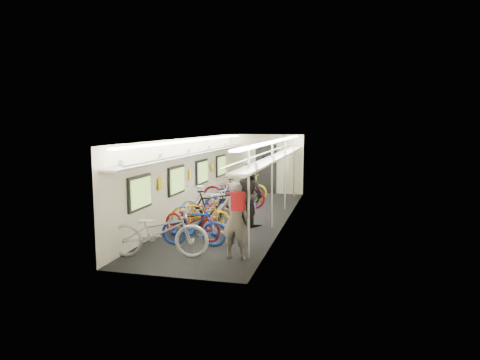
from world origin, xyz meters
The scene contains 15 objects.
train_car_shell centered at (-0.36, 0.71, 1.66)m, with size 10.00×10.00×10.00m.
bicycle_0 centered at (-0.67, -3.94, 0.56)m, with size 0.74×2.14×1.12m, color silver.
bicycle_1 centered at (-0.23, -2.96, 0.47)m, with size 0.44×1.56×0.94m, color #193696.
bicycle_2 centered at (-0.50, -2.38, 0.46)m, with size 0.61×1.75×0.92m, color maroon.
bicycle_3 centered at (-0.29, -1.50, 0.53)m, with size 0.50×1.78×1.07m, color black.
bicycle_4 centered at (-0.53, -1.65, 0.48)m, with size 0.63×1.82×0.95m, color orange.
bicycle_5 centered at (-0.44, -1.16, 0.57)m, with size 0.54×1.90×1.14m, color silver.
bicycle_6 centered at (-0.35, 0.44, 0.47)m, with size 0.62×1.79×0.94m, color #B6B6BB.
bicycle_7 centered at (-0.28, 0.44, 0.49)m, with size 0.46×1.62×0.97m, color #1A32A0.
bicycle_8 centered at (-0.50, 1.65, 0.57)m, with size 0.75×2.16×1.14m, color maroon.
bicycle_9 centered at (-0.48, 2.12, 0.47)m, with size 0.44×1.56×0.94m, color black.
bicycle_10 centered at (-0.53, 3.14, 0.49)m, with size 0.64×1.85×0.97m, color #B6BE11.
passenger_near centered at (0.93, -3.63, 0.82)m, with size 0.60×0.39×1.64m, color gray.
passenger_mid centered at (0.57, -0.64, 0.88)m, with size 0.85×0.66×1.75m, color black.
backpack centered at (1.06, -3.91, 1.28)m, with size 0.26×0.14×0.38m, color red.
Camera 1 is at (3.12, -12.09, 2.82)m, focal length 32.00 mm.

